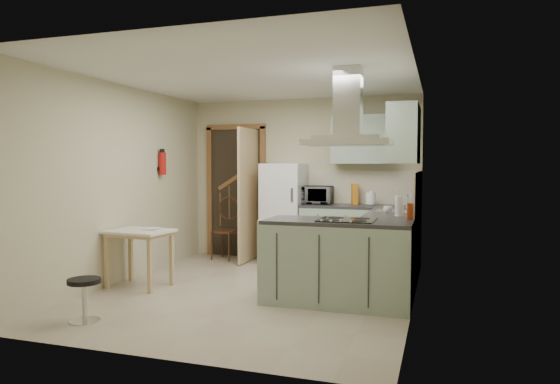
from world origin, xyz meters
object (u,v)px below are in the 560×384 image
(drop_leaf_table, at_px, (140,258))
(stool, at_px, (84,300))
(fridge, at_px, (284,213))
(extractor_hood, at_px, (348,142))
(peninsula, at_px, (338,262))
(microwave, at_px, (316,195))
(bentwood_chair, at_px, (225,231))

(drop_leaf_table, relative_size, stool, 1.79)
(fridge, height_order, extractor_hood, extractor_hood)
(fridge, relative_size, peninsula, 0.97)
(peninsula, bearing_deg, fridge, 121.74)
(peninsula, xyz_separation_m, drop_leaf_table, (-2.43, -0.02, -0.10))
(microwave, bearing_deg, peninsula, -71.39)
(fridge, xyz_separation_m, microwave, (0.48, 0.06, 0.28))
(bentwood_chair, bearing_deg, stool, -81.98)
(fridge, xyz_separation_m, extractor_hood, (1.32, -1.98, 0.97))
(drop_leaf_table, height_order, stool, drop_leaf_table)
(fridge, xyz_separation_m, stool, (-0.94, -3.31, -0.54))
(fridge, bearing_deg, drop_leaf_table, -121.22)
(drop_leaf_table, height_order, microwave, microwave)
(bentwood_chair, xyz_separation_m, microwave, (1.43, 0.10, 0.59))
(drop_leaf_table, bearing_deg, microwave, 54.85)
(fridge, relative_size, drop_leaf_table, 2.02)
(fridge, xyz_separation_m, peninsula, (1.22, -1.98, -0.30))
(bentwood_chair, bearing_deg, peninsula, -33.93)
(peninsula, relative_size, microwave, 3.22)
(extractor_hood, relative_size, microwave, 1.87)
(peninsula, bearing_deg, microwave, 109.97)
(fridge, height_order, microwave, fridge)
(bentwood_chair, distance_m, microwave, 1.55)
(stool, relative_size, microwave, 0.86)
(drop_leaf_table, relative_size, bentwood_chair, 0.84)
(stool, bearing_deg, bentwood_chair, 90.20)
(extractor_hood, height_order, stool, extractor_hood)
(microwave, bearing_deg, bentwood_chair, -177.32)
(fridge, bearing_deg, bentwood_chair, -177.61)
(peninsula, bearing_deg, drop_leaf_table, -179.64)
(bentwood_chair, relative_size, microwave, 1.84)
(extractor_hood, relative_size, drop_leaf_table, 1.21)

